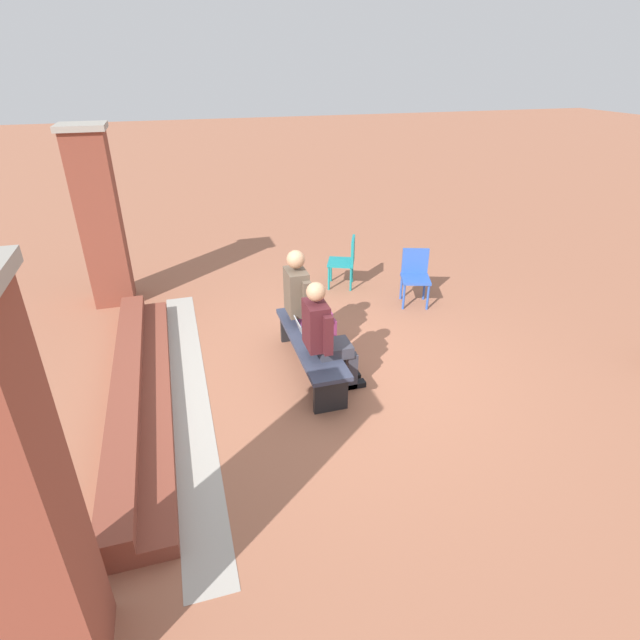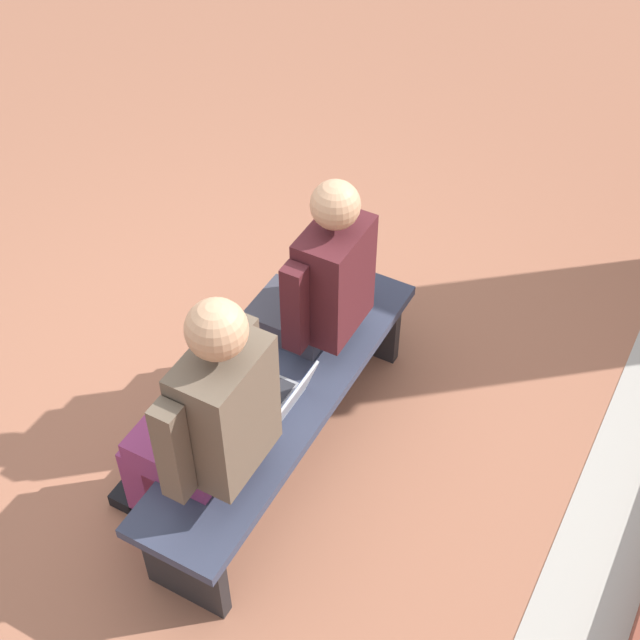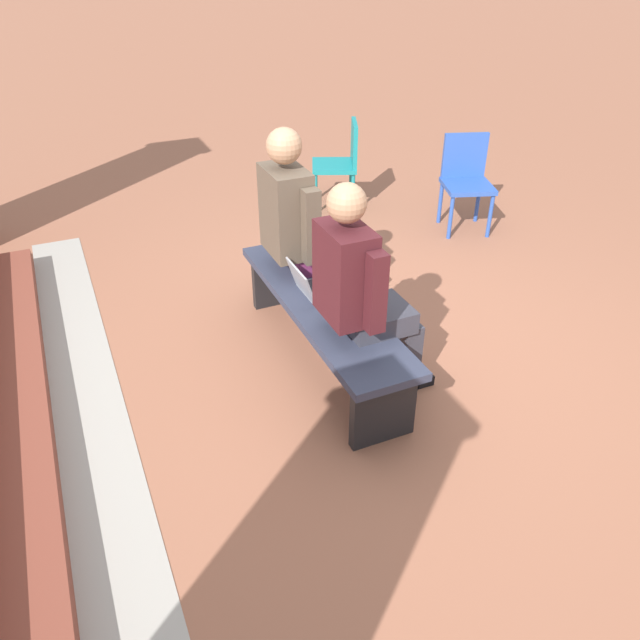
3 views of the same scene
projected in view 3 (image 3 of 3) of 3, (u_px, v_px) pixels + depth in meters
ground_plane at (375, 352)px, 4.14m from camera, size 60.00×60.00×0.00m
concrete_strip at (91, 420)px, 3.56m from camera, size 5.21×0.40×0.01m
bench at (322, 314)px, 3.87m from camera, size 1.80×0.44×0.45m
person_student at (362, 289)px, 3.41m from camera, size 0.54×0.68×1.33m
person_adult at (302, 227)px, 4.05m from camera, size 0.57×0.72×1.39m
laptop at (314, 287)px, 3.86m from camera, size 0.32×0.29×0.21m
plastic_chair_mid_courtyard at (466, 177)px, 5.61m from camera, size 0.53×0.53×0.84m
plastic_chair_far_left at (342, 160)px, 6.02m from camera, size 0.55×0.55×0.84m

